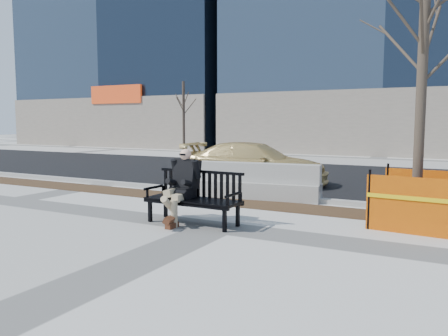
{
  "coord_description": "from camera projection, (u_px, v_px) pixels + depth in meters",
  "views": [
    {
      "loc": [
        4.21,
        -7.63,
        2.09
      ],
      "look_at": [
        -0.16,
        0.61,
        1.12
      ],
      "focal_mm": 35.9,
      "sensor_mm": 36.0,
      "label": 1
    }
  ],
  "objects": [
    {
      "name": "ground",
      "position": [
        217.0,
        227.0,
        8.88
      ],
      "size": [
        120.0,
        120.0,
        0.0
      ],
      "primitive_type": "plane",
      "color": "beige",
      "rests_on": "ground"
    },
    {
      "name": "mulch_strip",
      "position": [
        267.0,
        205.0,
        11.16
      ],
      "size": [
        40.0,
        1.2,
        0.02
      ],
      "primitive_type": "cube",
      "color": "#47301C",
      "rests_on": "ground"
    },
    {
      "name": "asphalt_street",
      "position": [
        331.0,
        178.0,
        16.61
      ],
      "size": [
        60.0,
        10.4,
        0.01
      ],
      "primitive_type": "cube",
      "color": "black",
      "rests_on": "ground"
    },
    {
      "name": "curb",
      "position": [
        281.0,
        197.0,
        11.99
      ],
      "size": [
        60.0,
        0.25,
        0.12
      ],
      "primitive_type": "cube",
      "color": "#9E9B93",
      "rests_on": "ground"
    },
    {
      "name": "bench",
      "position": [
        193.0,
        224.0,
        9.15
      ],
      "size": [
        2.07,
        0.79,
        1.09
      ],
      "primitive_type": null,
      "rotation": [
        0.0,
        0.0,
        -0.03
      ],
      "color": "black",
      "rests_on": "ground"
    },
    {
      "name": "seated_man",
      "position": [
        183.0,
        222.0,
        9.34
      ],
      "size": [
        0.67,
        1.09,
        1.51
      ],
      "primitive_type": null,
      "rotation": [
        0.0,
        0.0,
        -0.03
      ],
      "color": "black",
      "rests_on": "ground"
    },
    {
      "name": "tree_fence",
      "position": [
        415.0,
        226.0,
        8.94
      ],
      "size": [
        2.54,
        2.54,
        5.85
      ],
      "primitive_type": null,
      "rotation": [
        0.0,
        0.0,
        -0.09
      ],
      "color": "orange",
      "rests_on": "ground"
    },
    {
      "name": "sedan",
      "position": [
        255.0,
        184.0,
        14.91
      ],
      "size": [
        5.01,
        2.53,
        1.39
      ],
      "primitive_type": "imported",
      "rotation": [
        0.0,
        0.0,
        1.69
      ],
      "color": "tan",
      "rests_on": "ground"
    },
    {
      "name": "jersey_barrier_left",
      "position": [
        257.0,
        198.0,
        12.17
      ],
      "size": [
        3.48,
        1.08,
        0.98
      ],
      "primitive_type": null,
      "rotation": [
        0.0,
        0.0,
        0.12
      ],
      "color": "#A3A199",
      "rests_on": "ground"
    },
    {
      "name": "far_tree_left",
      "position": [
        184.0,
        156.0,
        26.91
      ],
      "size": [
        2.33,
        2.33,
        4.8
      ],
      "primitive_type": null,
      "rotation": [
        0.0,
        0.0,
        0.4
      ],
      "color": "#45372C",
      "rests_on": "ground"
    }
  ]
}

